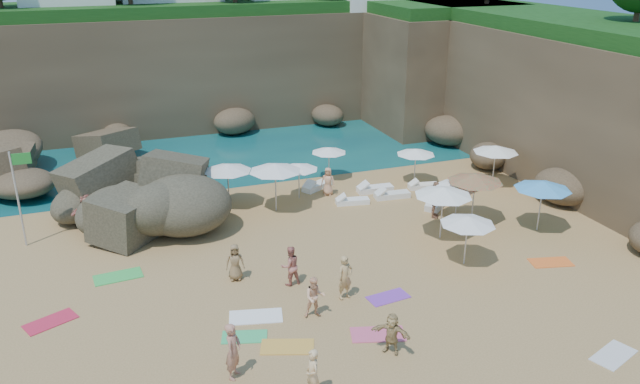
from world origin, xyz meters
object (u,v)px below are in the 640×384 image
object	(u,v)px
parasol_1	(275,167)
flag_pole	(19,187)
person_stand_3	(435,200)
parasol_0	(227,167)
person_stand_6	(312,374)
person_stand_1	(290,266)
person_stand_0	(233,351)
person_stand_5	(87,211)
rock_outcrop	(138,224)
person_stand_2	(194,212)
person_stand_4	(328,181)
lounger_0	(392,195)
parasol_2	(329,150)

from	to	relation	value
parasol_1	flag_pole	bearing A→B (deg)	-179.99
parasol_1	person_stand_3	distance (m)	8.00
parasol_0	person_stand_3	size ratio (longest dim) A/B	1.32
parasol_0	person_stand_6	bearing A→B (deg)	-93.26
person_stand_3	person_stand_1	bearing A→B (deg)	149.03
person_stand_0	person_stand_5	world-z (taller)	person_stand_0
rock_outcrop	person_stand_2	distance (m)	2.92
person_stand_3	person_stand_4	xyz separation A→B (m)	(-3.84, 4.61, -0.17)
person_stand_3	person_stand_6	distance (m)	14.44
person_stand_1	person_stand_6	bearing A→B (deg)	70.36
lounger_0	person_stand_0	world-z (taller)	person_stand_0
person_stand_0	person_stand_1	xyz separation A→B (m)	(3.36, 4.83, -0.13)
parasol_2	lounger_0	bearing A→B (deg)	-61.21
flag_pole	person_stand_1	size ratio (longest dim) A/B	2.68
flag_pole	person_stand_4	world-z (taller)	flag_pole
person_stand_1	person_stand_2	xyz separation A→B (m)	(-2.60, 6.84, -0.08)
flag_pole	person_stand_4	xyz separation A→B (m)	(14.69, 1.06, -2.03)
person_stand_5	person_stand_6	distance (m)	16.01
parasol_1	lounger_0	world-z (taller)	parasol_1
rock_outcrop	parasol_0	distance (m)	5.12
person_stand_5	rock_outcrop	bearing A→B (deg)	-29.92
person_stand_3	person_stand_5	size ratio (longest dim) A/B	1.05
flag_pole	person_stand_3	size ratio (longest dim) A/B	2.35
person_stand_0	person_stand_6	bearing A→B (deg)	-96.66
lounger_0	parasol_0	bearing A→B (deg)	173.82
person_stand_5	parasol_0	bearing A→B (deg)	-20.46
rock_outcrop	person_stand_6	distance (m)	15.10
rock_outcrop	person_stand_6	bearing A→B (deg)	-75.60
person_stand_2	rock_outcrop	bearing A→B (deg)	4.11
flag_pole	parasol_0	xyz separation A→B (m)	(9.35, 1.24, -0.66)
person_stand_1	person_stand_5	size ratio (longest dim) A/B	0.92
lounger_0	person_stand_1	xyz separation A→B (m)	(-7.85, -6.84, 0.67)
person_stand_4	lounger_0	bearing A→B (deg)	3.25
rock_outcrop	parasol_1	distance (m)	7.16
parasol_1	parasol_0	bearing A→B (deg)	149.81
lounger_0	person_stand_6	size ratio (longest dim) A/B	1.15
parasol_0	parasol_2	distance (m)	6.62
parasol_2	person_stand_2	distance (m)	9.23
person_stand_1	person_stand_5	world-z (taller)	person_stand_5
person_stand_0	parasol_1	bearing A→B (deg)	13.00
parasol_2	person_stand_5	xyz separation A→B (m)	(-13.07, -2.41, -0.85)
person_stand_0	person_stand_4	bearing A→B (deg)	3.49
rock_outcrop	lounger_0	size ratio (longest dim) A/B	3.89
rock_outcrop	person_stand_1	distance (m)	9.59
rock_outcrop	person_stand_6	xyz separation A→B (m)	(3.75, -14.60, 0.82)
flag_pole	person_stand_3	distance (m)	18.96
flag_pole	person_stand_6	size ratio (longest dim) A/B	2.68
person_stand_2	person_stand_6	world-z (taller)	person_stand_6
person_stand_6	person_stand_1	bearing A→B (deg)	164.12
person_stand_1	parasol_1	bearing A→B (deg)	-109.70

